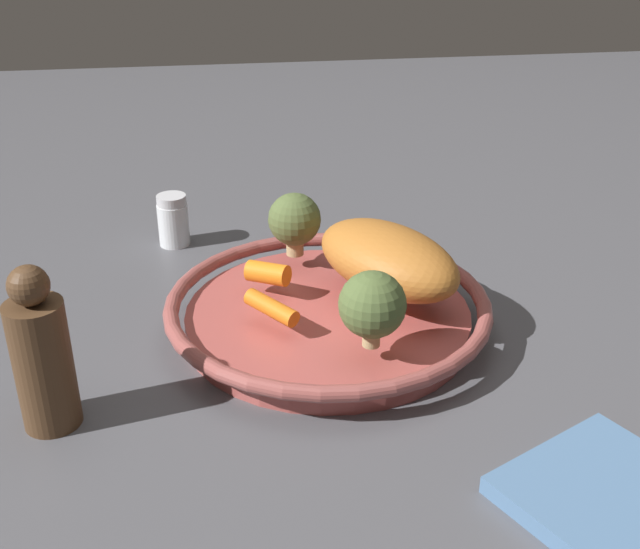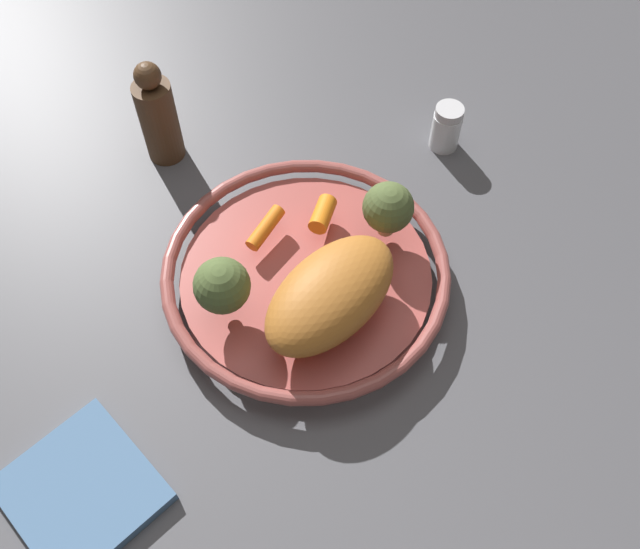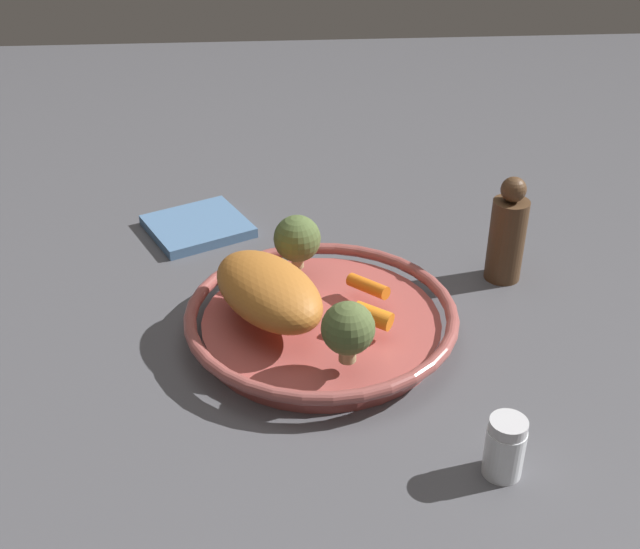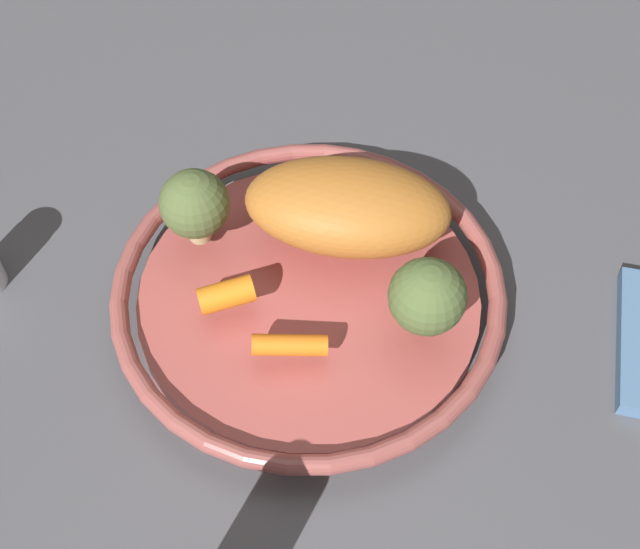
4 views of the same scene
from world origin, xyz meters
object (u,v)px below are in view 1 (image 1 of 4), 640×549
(roast_chicken_piece, at_px, (388,259))
(salt_shaker, at_px, (173,220))
(pepper_mill, at_px, (42,356))
(serving_bowl, at_px, (328,312))
(broccoli_floret_small, at_px, (372,305))
(baby_carrot_center, at_px, (271,308))
(baby_carrot_back, at_px, (268,273))
(broccoli_floret_large, at_px, (295,220))
(dish_towel, at_px, (610,497))

(roast_chicken_piece, xyz_separation_m, salt_shaker, (-0.21, 0.22, -0.04))
(pepper_mill, bearing_deg, salt_shaker, 74.70)
(serving_bowl, height_order, broccoli_floret_small, broccoli_floret_small)
(baby_carrot_center, bearing_deg, baby_carrot_back, 87.60)
(serving_bowl, bearing_deg, roast_chicken_piece, 8.14)
(serving_bowl, relative_size, broccoli_floret_large, 4.61)
(roast_chicken_piece, bearing_deg, pepper_mill, -158.62)
(baby_carrot_center, height_order, baby_carrot_back, baby_carrot_back)
(baby_carrot_back, bearing_deg, serving_bowl, -34.00)
(roast_chicken_piece, height_order, pepper_mill, pepper_mill)
(serving_bowl, distance_m, roast_chicken_piece, 0.08)
(pepper_mill, relative_size, dish_towel, 1.08)
(broccoli_floret_small, height_order, broccoli_floret_large, same)
(broccoli_floret_small, bearing_deg, salt_shaker, 118.30)
(roast_chicken_piece, bearing_deg, salt_shaker, 133.64)
(serving_bowl, distance_m, broccoli_floret_small, 0.11)
(broccoli_floret_small, height_order, salt_shaker, broccoli_floret_small)
(roast_chicken_piece, bearing_deg, dish_towel, -70.32)
(serving_bowl, xyz_separation_m, pepper_mill, (-0.24, -0.11, 0.04))
(serving_bowl, relative_size, pepper_mill, 2.22)
(broccoli_floret_small, xyz_separation_m, pepper_mill, (-0.26, -0.02, -0.01))
(serving_bowl, xyz_separation_m, baby_carrot_center, (-0.06, -0.03, 0.03))
(broccoli_floret_large, height_order, pepper_mill, pepper_mill)
(baby_carrot_center, distance_m, baby_carrot_back, 0.06)
(pepper_mill, bearing_deg, serving_bowl, 24.34)
(baby_carrot_back, distance_m, broccoli_floret_small, 0.15)
(broccoli_floret_large, xyz_separation_m, pepper_mill, (-0.22, -0.21, -0.01))
(roast_chicken_piece, xyz_separation_m, baby_carrot_back, (-0.11, 0.03, -0.02))
(serving_bowl, xyz_separation_m, broccoli_floret_small, (0.02, -0.09, 0.06))
(baby_carrot_center, distance_m, broccoli_floret_large, 0.13)
(salt_shaker, bearing_deg, broccoli_floret_small, -61.70)
(serving_bowl, xyz_separation_m, broccoli_floret_large, (-0.02, 0.10, 0.06))
(broccoli_floret_small, height_order, dish_towel, broccoli_floret_small)
(broccoli_floret_large, relative_size, pepper_mill, 0.48)
(baby_carrot_center, distance_m, broccoli_floret_small, 0.10)
(baby_carrot_back, bearing_deg, broccoli_floret_small, -59.32)
(baby_carrot_back, xyz_separation_m, broccoli_floret_small, (0.08, -0.13, 0.03))
(dish_towel, bearing_deg, roast_chicken_piece, 109.68)
(roast_chicken_piece, distance_m, salt_shaker, 0.30)
(salt_shaker, xyz_separation_m, pepper_mill, (-0.09, -0.33, 0.03))
(baby_carrot_center, height_order, broccoli_floret_large, broccoli_floret_large)
(serving_bowl, distance_m, salt_shaker, 0.27)
(broccoli_floret_small, xyz_separation_m, dish_towel, (0.13, -0.17, -0.07))
(broccoli_floret_small, distance_m, dish_towel, 0.23)
(dish_towel, bearing_deg, broccoli_floret_small, 127.89)
(serving_bowl, relative_size, baby_carrot_back, 7.39)
(baby_carrot_center, distance_m, dish_towel, 0.32)
(serving_bowl, relative_size, salt_shaker, 5.01)
(broccoli_floret_large, height_order, dish_towel, broccoli_floret_large)
(serving_bowl, distance_m, dish_towel, 0.31)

